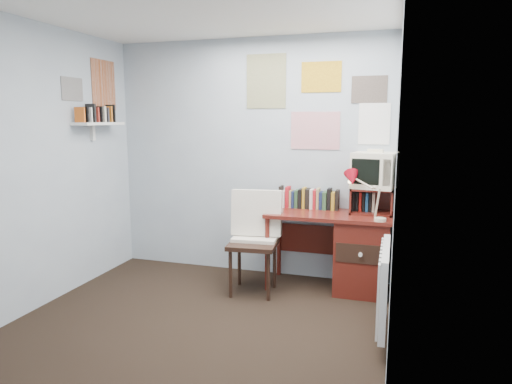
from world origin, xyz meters
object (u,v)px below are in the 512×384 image
desk_chair (253,245)px  desk_lamp (381,200)px  radiator (384,285)px  tv_riser (371,201)px  crt_tv (375,169)px  desk (356,251)px  wall_shelf (99,124)px

desk_chair → desk_lamp: 1.26m
radiator → tv_riser: bearing=99.3°
tv_riser → crt_tv: crt_tv is taller
desk_lamp → crt_tv: crt_tv is taller
crt_tv → radiator: size_ratio=0.49×
desk → radiator: size_ratio=1.50×
radiator → wall_shelf: (-2.86, 0.55, 1.20)m
desk_lamp → tv_riser: desk_lamp is taller
desk_lamp → radiator: size_ratio=0.49×
desk → desk_lamp: (0.22, -0.22, 0.55)m
tv_riser → radiator: (0.17, -1.04, -0.47)m
desk → crt_tv: size_ratio=3.05×
tv_riser → wall_shelf: bearing=-169.7°
desk_chair → tv_riser: bearing=18.0°
desk_lamp → tv_riser: size_ratio=0.98×
desk_lamp → wall_shelf: (-2.79, -0.16, 0.66)m
desk_chair → wall_shelf: (-1.63, -0.04, 1.14)m
desk_chair → crt_tv: size_ratio=2.43×
tv_riser → wall_shelf: 2.83m
crt_tv → radiator: crt_tv is taller
radiator → wall_shelf: wall_shelf is taller
desk → desk_chair: desk_chair is taller
desk_chair → desk: bearing=14.8°
tv_riser → radiator: 1.15m
desk_lamp → desk_chair: bearing=-156.6°
desk_lamp → wall_shelf: bearing=-159.2°
tv_riser → wall_shelf: wall_shelf is taller
tv_riser → radiator: size_ratio=0.50×
desk_chair → desk_lamp: desk_lamp is taller
desk → tv_riser: 0.51m
desk_lamp → wall_shelf: size_ratio=0.63×
desk_chair → wall_shelf: wall_shelf is taller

